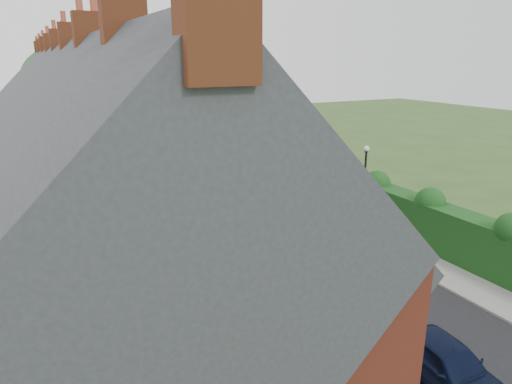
% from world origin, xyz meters
% --- Properties ---
extents(ground, '(140.00, 140.00, 0.00)m').
position_xyz_m(ground, '(0.00, 0.00, 0.00)').
color(ground, '#2D4C1E').
rests_on(ground, ground).
extents(road, '(6.00, 58.00, 0.02)m').
position_xyz_m(road, '(-0.50, 11.00, 0.01)').
color(road, black).
rests_on(road, ground).
extents(pavement_hedge_side, '(2.20, 58.00, 0.12)m').
position_xyz_m(pavement_hedge_side, '(3.60, 11.00, 0.06)').
color(pavement_hedge_side, gray).
rests_on(pavement_hedge_side, ground).
extents(pavement_house_side, '(1.70, 58.00, 0.12)m').
position_xyz_m(pavement_house_side, '(-4.35, 11.00, 0.06)').
color(pavement_house_side, gray).
rests_on(pavement_house_side, ground).
extents(kerb_hedge_side, '(0.18, 58.00, 0.13)m').
position_xyz_m(kerb_hedge_side, '(2.55, 11.00, 0.07)').
color(kerb_hedge_side, gray).
rests_on(kerb_hedge_side, ground).
extents(kerb_house_side, '(0.18, 58.00, 0.13)m').
position_xyz_m(kerb_house_side, '(-3.55, 11.00, 0.07)').
color(kerb_house_side, gray).
rests_on(kerb_house_side, ground).
extents(hedge, '(2.10, 58.00, 2.85)m').
position_xyz_m(hedge, '(5.40, 11.00, 1.60)').
color(hedge, '#133E15').
rests_on(hedge, ground).
extents(terrace_row, '(9.05, 40.50, 11.50)m').
position_xyz_m(terrace_row, '(-10.87, 9.98, 4.47)').
color(terrace_row, maroon).
rests_on(terrace_row, ground).
extents(garden_wall_row, '(0.35, 40.35, 1.10)m').
position_xyz_m(garden_wall_row, '(-5.35, 10.00, 0.46)').
color(garden_wall_row, brown).
rests_on(garden_wall_row, ground).
extents(lamppost, '(0.32, 0.32, 5.16)m').
position_xyz_m(lamppost, '(3.40, 4.00, 3.30)').
color(lamppost, black).
rests_on(lamppost, ground).
extents(tree_far_left, '(7.14, 6.80, 9.29)m').
position_xyz_m(tree_far_left, '(-2.65, 40.08, 5.71)').
color(tree_far_left, '#332316').
rests_on(tree_far_left, ground).
extents(tree_far_right, '(7.98, 7.60, 10.31)m').
position_xyz_m(tree_far_right, '(3.39, 42.08, 6.31)').
color(tree_far_right, '#332316').
rests_on(tree_far_right, ground).
extents(tree_far_back, '(8.40, 8.00, 10.82)m').
position_xyz_m(tree_far_back, '(-8.59, 43.08, 6.62)').
color(tree_far_back, '#332316').
rests_on(tree_far_back, ground).
extents(car_navy, '(2.09, 4.64, 1.55)m').
position_xyz_m(car_navy, '(-2.48, -7.10, 0.77)').
color(car_navy, black).
rests_on(car_navy, ground).
extents(car_silver_a, '(2.53, 4.98, 1.57)m').
position_xyz_m(car_silver_a, '(-3.00, -1.16, 0.78)').
color(car_silver_a, '#B7B7BC').
rests_on(car_silver_a, ground).
extents(car_silver_b, '(3.76, 5.91, 1.52)m').
position_xyz_m(car_silver_b, '(-1.85, 2.71, 0.76)').
color(car_silver_b, silver).
rests_on(car_silver_b, ground).
extents(car_white, '(2.51, 5.05, 1.41)m').
position_xyz_m(car_white, '(-2.08, 7.00, 0.71)').
color(car_white, '#BCBCBC').
rests_on(car_white, ground).
extents(car_green, '(2.34, 4.52, 1.47)m').
position_xyz_m(car_green, '(-2.43, 12.60, 0.73)').
color(car_green, '#103520').
rests_on(car_green, ground).
extents(car_red, '(1.83, 4.62, 1.50)m').
position_xyz_m(car_red, '(-2.59, 21.26, 0.75)').
color(car_red, maroon).
rests_on(car_red, ground).
extents(car_beige, '(2.65, 5.14, 1.39)m').
position_xyz_m(car_beige, '(-3.00, 23.89, 0.69)').
color(car_beige, beige).
rests_on(car_beige, ground).
extents(car_grey, '(3.15, 5.48, 1.50)m').
position_xyz_m(car_grey, '(-3.00, 30.25, 0.75)').
color(car_grey, '#5B5D63').
rests_on(car_grey, ground).
extents(horse, '(1.52, 2.05, 1.58)m').
position_xyz_m(horse, '(0.89, 11.73, 0.79)').
color(horse, brown).
rests_on(horse, ground).
extents(horse_cart, '(1.34, 2.95, 2.13)m').
position_xyz_m(horse_cart, '(0.89, 13.74, 1.22)').
color(horse_cart, black).
rests_on(horse_cart, ground).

